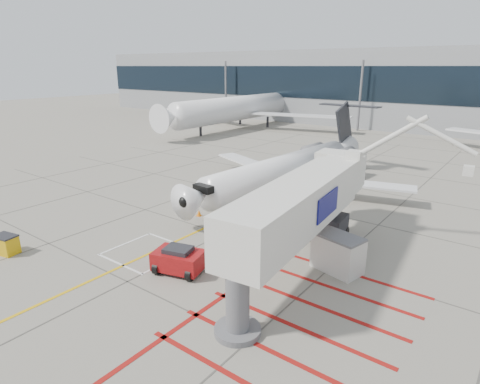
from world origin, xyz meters
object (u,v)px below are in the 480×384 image
Objects in this scene: pushback_tug at (179,259)px; spill_bin at (6,244)px; regional_jet at (271,158)px; jet_bridge at (297,215)px.

pushback_tug reaches higher than spill_bin.
regional_jet reaches higher than pushback_tug.
jet_bridge is 6.50× the size of pushback_tug.
spill_bin is at bearing -171.19° from pushback_tug.
jet_bridge is at bearing -47.55° from regional_jet.
jet_bridge is at bearing 18.72° from pushback_tug.
spill_bin is at bearing -157.39° from jet_bridge.
jet_bridge reaches higher than spill_bin.
pushback_tug is at bearing -73.87° from regional_jet.
regional_jet reaches higher than spill_bin.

